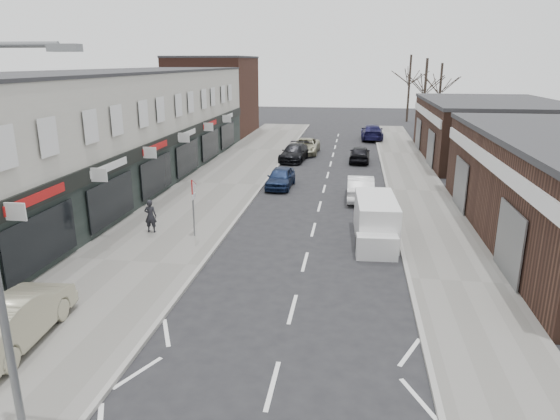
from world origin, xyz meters
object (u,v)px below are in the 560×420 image
at_px(white_van, 376,221).
at_px(parked_car_left_a, 281,178).
at_px(parked_car_left_c, 306,146).
at_px(parked_car_right_a, 360,187).
at_px(pedestrian, 150,216).
at_px(sedan_on_pavement, 12,318).
at_px(parked_car_left_b, 294,153).
at_px(parked_car_right_c, 372,132).
at_px(parked_car_right_b, 360,154).
at_px(warning_sign, 193,191).

xyz_separation_m(white_van, parked_car_left_a, (-5.59, 8.96, -0.25)).
bearing_deg(parked_car_left_c, parked_car_right_a, -71.02).
bearing_deg(white_van, parked_car_left_a, 118.99).
bearing_deg(pedestrian, sedan_on_pavement, 86.73).
relative_size(white_van, parked_car_left_c, 1.05).
bearing_deg(white_van, parked_car_left_b, 104.99).
bearing_deg(parked_car_right_c, parked_car_left_c, 56.78).
distance_m(parked_car_right_a, parked_car_right_b, 11.20).
xyz_separation_m(white_van, parked_car_right_b, (-0.62, 18.08, -0.23)).
height_order(warning_sign, parked_car_right_c, warning_sign).
relative_size(parked_car_left_a, parked_car_left_b, 0.83).
bearing_deg(warning_sign, parked_car_left_c, 82.87).
relative_size(sedan_on_pavement, parked_car_right_c, 0.86).
relative_size(parked_car_left_a, parked_car_right_b, 0.98).
bearing_deg(parked_car_right_c, pedestrian, 70.52).
relative_size(white_van, parked_car_right_b, 1.28).
height_order(white_van, sedan_on_pavement, white_van).
distance_m(parked_car_left_a, parked_car_left_b, 8.89).
xyz_separation_m(pedestrian, parked_car_right_c, (10.83, 31.03, -0.12)).
bearing_deg(parked_car_right_c, white_van, 88.49).
distance_m(warning_sign, parked_car_left_b, 19.04).
distance_m(warning_sign, parked_car_right_b, 20.51).
height_order(parked_car_left_b, parked_car_right_a, parked_car_right_a).
bearing_deg(pedestrian, white_van, -178.52).
relative_size(parked_car_left_a, parked_car_right_a, 0.89).
distance_m(warning_sign, pedestrian, 2.54).
bearing_deg(parked_car_right_a, parked_car_left_a, -23.38).
bearing_deg(parked_car_right_b, parked_car_left_a, 63.58).
distance_m(parked_car_left_c, parked_car_right_c, 10.81).
distance_m(sedan_on_pavement, parked_car_right_c, 42.00).
relative_size(pedestrian, parked_car_right_a, 0.36).
xyz_separation_m(parked_car_left_b, parked_car_left_c, (0.57, 3.35, -0.01)).
bearing_deg(warning_sign, white_van, 7.14).
height_order(sedan_on_pavement, parked_car_left_b, sedan_on_pavement).
xyz_separation_m(sedan_on_pavement, parked_car_right_c, (10.89, 40.57, -0.10)).
height_order(parked_car_right_a, parked_car_right_c, parked_car_right_c).
relative_size(warning_sign, parked_car_left_b, 0.60).
relative_size(warning_sign, parked_car_right_b, 0.70).
bearing_deg(parked_car_left_a, pedestrian, -113.06).
bearing_deg(parked_car_left_b, white_van, -66.11).
distance_m(parked_car_left_b, parked_car_right_c, 13.99).
xyz_separation_m(parked_car_left_a, parked_car_left_c, (0.38, 12.24, 0.01)).
bearing_deg(sedan_on_pavement, parked_car_left_a, -108.44).
distance_m(warning_sign, parked_car_right_a, 10.89).
relative_size(parked_car_left_b, parked_car_right_c, 0.85).
bearing_deg(white_van, warning_sign, -175.83).
distance_m(parked_car_left_a, parked_car_right_c, 22.20).
bearing_deg(sedan_on_pavement, parked_car_left_c, -103.95).
distance_m(parked_car_left_c, parked_car_right_b, 5.55).
xyz_separation_m(warning_sign, sedan_on_pavement, (-2.23, -9.31, -1.33)).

